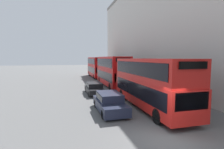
{
  "coord_description": "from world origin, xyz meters",
  "views": [
    {
      "loc": [
        -5.06,
        -7.49,
        4.13
      ],
      "look_at": [
        0.48,
        13.0,
        2.12
      ],
      "focal_mm": 28.0,
      "sensor_mm": 36.0,
      "label": 1
    }
  ],
  "objects_px": {
    "bus_second_in_queue": "(112,70)",
    "bus_third_in_queue": "(97,66)",
    "car_hatchback": "(94,88)",
    "car_dark_sedan": "(110,102)",
    "bus_leading": "(149,81)"
  },
  "relations": [
    {
      "from": "bus_leading",
      "to": "car_dark_sedan",
      "type": "relative_size",
      "value": 2.21
    },
    {
      "from": "bus_second_in_queue",
      "to": "bus_third_in_queue",
      "type": "xyz_separation_m",
      "value": [
        -0.0,
        12.76,
        -0.02
      ]
    },
    {
      "from": "bus_leading",
      "to": "car_dark_sedan",
      "type": "xyz_separation_m",
      "value": [
        -3.4,
        -0.16,
        -1.49
      ]
    },
    {
      "from": "bus_second_in_queue",
      "to": "bus_third_in_queue",
      "type": "distance_m",
      "value": 12.76
    },
    {
      "from": "bus_second_in_queue",
      "to": "car_hatchback",
      "type": "bearing_deg",
      "value": -125.99
    },
    {
      "from": "car_dark_sedan",
      "to": "car_hatchback",
      "type": "bearing_deg",
      "value": 90.0
    },
    {
      "from": "car_dark_sedan",
      "to": "car_hatchback",
      "type": "relative_size",
      "value": 1.02
    },
    {
      "from": "bus_leading",
      "to": "car_dark_sedan",
      "type": "distance_m",
      "value": 3.72
    },
    {
      "from": "bus_second_in_queue",
      "to": "car_hatchback",
      "type": "xyz_separation_m",
      "value": [
        -3.4,
        -4.68,
        -1.7
      ]
    },
    {
      "from": "car_dark_sedan",
      "to": "bus_leading",
      "type": "bearing_deg",
      "value": 2.78
    },
    {
      "from": "car_hatchback",
      "to": "bus_second_in_queue",
      "type": "bearing_deg",
      "value": 54.01
    },
    {
      "from": "bus_second_in_queue",
      "to": "car_dark_sedan",
      "type": "distance_m",
      "value": 12.41
    },
    {
      "from": "bus_leading",
      "to": "bus_third_in_queue",
      "type": "bearing_deg",
      "value": 90.0
    },
    {
      "from": "bus_third_in_queue",
      "to": "bus_second_in_queue",
      "type": "bearing_deg",
      "value": -90.0
    },
    {
      "from": "car_hatchback",
      "to": "car_dark_sedan",
      "type": "bearing_deg",
      "value": -90.0
    }
  ]
}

